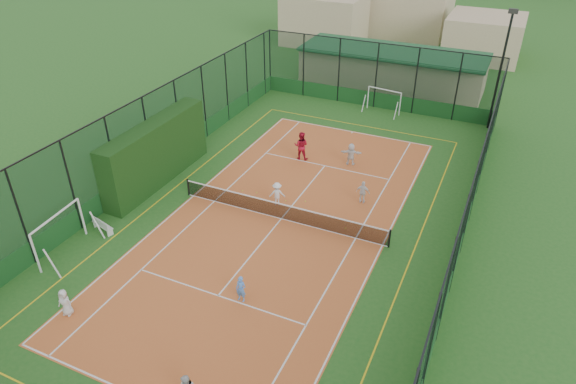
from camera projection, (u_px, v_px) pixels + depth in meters
name	position (u px, v px, depth m)	size (l,w,h in m)	color
ground	(281.00, 219.00, 27.07)	(300.00, 300.00, 0.00)	#21581E
court_slab	(281.00, 219.00, 27.07)	(11.17, 23.97, 0.01)	#C1562B
tennis_net	(281.00, 211.00, 26.80)	(11.67, 0.12, 1.06)	black
perimeter_fence	(281.00, 178.00, 25.76)	(18.12, 34.12, 5.00)	#10301E
floodlight_ne	(500.00, 72.00, 34.71)	(0.60, 0.26, 8.25)	black
clubhouse	(392.00, 69.00, 43.27)	(15.20, 7.20, 3.15)	tan
hedge_left	(156.00, 153.00, 29.58)	(1.25, 8.35, 3.65)	black
white_bench	(102.00, 224.00, 25.97)	(1.41, 0.39, 0.79)	white
futsal_goal_near	(60.00, 234.00, 24.15)	(0.94, 3.25, 2.10)	white
futsal_goal_far	(384.00, 101.00, 38.93)	(2.73, 0.79, 1.76)	white
child_near_left	(65.00, 302.00, 20.88)	(0.62, 0.40, 1.26)	silver
child_near_mid	(241.00, 289.00, 21.56)	(0.46, 0.30, 1.25)	#5492F0
child_far_left	(277.00, 194.00, 27.93)	(0.87, 0.50, 1.35)	white
child_far_right	(363.00, 192.00, 28.09)	(0.77, 0.32, 1.32)	white
child_far_back	(351.00, 154.00, 31.83)	(1.32, 0.42, 1.42)	white
coach	(301.00, 146.00, 32.33)	(0.90, 0.70, 1.85)	#A91229
tennis_balls	(278.00, 201.00, 28.48)	(6.64, 1.55, 0.07)	#CCE033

